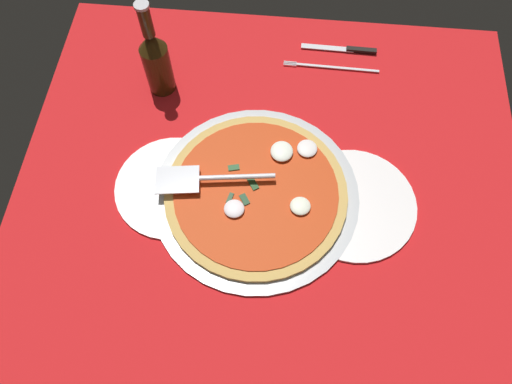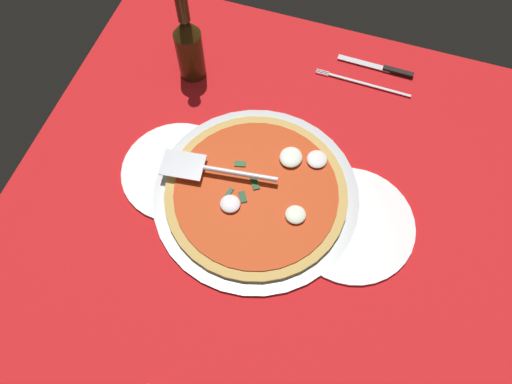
# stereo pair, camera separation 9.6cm
# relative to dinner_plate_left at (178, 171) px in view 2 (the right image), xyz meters

# --- Properties ---
(ground_plane) EXTENTS (1.03, 1.03, 0.01)m
(ground_plane) POSITION_rel_dinner_plate_left_xyz_m (0.20, -0.02, -0.01)
(ground_plane) COLOR red
(checker_pattern) EXTENTS (1.03, 1.03, 0.00)m
(checker_pattern) POSITION_rel_dinner_plate_left_xyz_m (0.20, -0.02, -0.01)
(checker_pattern) COLOR white
(checker_pattern) RESTS_ON ground_plane
(pizza_pan) EXTENTS (0.41, 0.41, 0.01)m
(pizza_pan) POSITION_rel_dinner_plate_left_xyz_m (0.17, -0.00, 0.00)
(pizza_pan) COLOR #B4B8BD
(pizza_pan) RESTS_ON ground_plane
(dinner_plate_left) EXTENTS (0.23, 0.23, 0.01)m
(dinner_plate_left) POSITION_rel_dinner_plate_left_xyz_m (0.00, 0.00, 0.00)
(dinner_plate_left) COLOR white
(dinner_plate_left) RESTS_ON ground_plane
(dinner_plate_right) EXTENTS (0.25, 0.25, 0.01)m
(dinner_plate_right) POSITION_rel_dinner_plate_left_xyz_m (0.37, -0.00, 0.00)
(dinner_plate_right) COLOR white
(dinner_plate_right) RESTS_ON ground_plane
(pizza) EXTENTS (0.36, 0.36, 0.03)m
(pizza) POSITION_rel_dinner_plate_left_xyz_m (0.17, -0.00, 0.01)
(pizza) COLOR tan
(pizza) RESTS_ON pizza_pan
(pizza_server) EXTENTS (0.24, 0.07, 0.01)m
(pizza_server) POSITION_rel_dinner_plate_left_xyz_m (0.07, 0.01, 0.03)
(pizza_server) COLOR silver
(pizza_server) RESTS_ON pizza
(place_setting_far) EXTENTS (0.22, 0.13, 0.01)m
(place_setting_far) POSITION_rel_dinner_plate_left_xyz_m (0.33, 0.37, -0.00)
(place_setting_far) COLOR silver
(place_setting_far) RESTS_ON ground_plane
(beer_bottle) EXTENTS (0.06, 0.06, 0.24)m
(beer_bottle) POSITION_rel_dinner_plate_left_xyz_m (-0.06, 0.25, 0.09)
(beer_bottle) COLOR #33240C
(beer_bottle) RESTS_ON ground_plane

